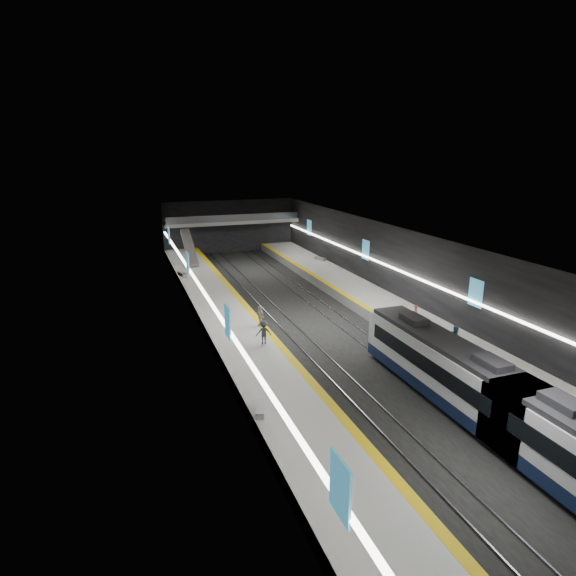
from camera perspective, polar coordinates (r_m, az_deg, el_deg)
name	(u,v)px	position (r m, az deg, el deg)	size (l,w,h in m)	color
ground	(318,328)	(43.28, 3.63, -4.70)	(70.00, 70.00, 0.00)	black
ceiling	(320,239)	(41.13, 3.83, 5.78)	(20.00, 70.00, 0.04)	beige
wall_left	(205,296)	(39.31, -9.80, -0.91)	(0.04, 70.00, 8.00)	black
wall_right	(417,275)	(46.78, 15.07, 1.50)	(0.04, 70.00, 8.00)	black
wall_back	(230,227)	(74.78, -6.94, 7.24)	(20.00, 0.04, 8.00)	black
platform_left	(237,333)	(40.90, -6.11, -5.27)	(5.00, 70.00, 1.00)	slate
tile_surface_left	(236,327)	(40.72, -6.13, -4.61)	(5.00, 70.00, 0.02)	#AAAAA5
tactile_strip_left	(262,324)	(41.24, -3.15, -4.25)	(0.60, 70.00, 0.02)	yellow
platform_right	(392,313)	(46.43, 12.20, -2.93)	(5.00, 70.00, 1.00)	slate
tile_surface_right	(392,308)	(46.27, 12.24, -2.33)	(5.00, 70.00, 0.02)	#AAAAA5
tactile_strip_right	(371,310)	(45.18, 9.86, -2.63)	(0.60, 70.00, 0.02)	yellow
rails	(318,327)	(43.26, 3.63, -4.63)	(6.52, 70.00, 0.12)	gray
train	(520,415)	(28.20, 25.79, -13.42)	(2.69, 27.11, 3.60)	#101B3B
ad_posters	(315,276)	(42.79, 3.21, 1.39)	(19.94, 53.50, 2.20)	#3F97BE
cove_light_left	(208,298)	(39.40, -9.50, -1.17)	(0.25, 68.60, 0.12)	white
cove_light_right	(415,277)	(46.71, 14.85, 1.24)	(0.25, 68.60, 0.12)	white
mezzanine_bridge	(232,222)	(72.63, -6.60, 7.82)	(20.00, 3.00, 1.50)	gray
escalator	(189,248)	(64.93, -11.61, 4.71)	(1.20, 8.00, 0.60)	#99999E
bench_left_near	(260,409)	(28.07, -3.39, -14.16)	(0.47, 1.69, 0.41)	#99999E
bench_left_far	(182,274)	(57.85, -12.41, 1.58)	(0.51, 1.85, 0.45)	#99999E
bench_right_far	(320,259)	(64.94, 3.83, 3.47)	(0.47, 1.68, 0.41)	#99999E
passenger_right_a	(416,316)	(41.89, 14.90, -3.17)	(0.66, 0.43, 1.82)	#C45349
passenger_right_b	(456,338)	(37.65, 19.24, -5.63)	(0.95, 0.74, 1.96)	teal
passenger_left_a	(260,316)	(40.48, -3.33, -3.33)	(1.05, 0.44, 1.80)	beige
passenger_left_b	(264,332)	(36.79, -2.90, -5.27)	(1.22, 0.70, 1.89)	#3F4147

